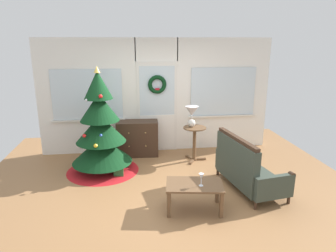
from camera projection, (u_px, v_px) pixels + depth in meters
ground_plane at (169, 191)px, 5.25m from camera, size 6.76×6.76×0.00m
back_wall_with_door at (157, 96)px, 6.89m from camera, size 5.20×0.19×2.55m
christmas_tree at (101, 134)px, 5.86m from camera, size 1.41×1.41×2.04m
dresser_cabinet at (138, 138)px, 6.79m from camera, size 0.92×0.48×0.78m
settee_sofa at (246, 169)px, 5.22m from camera, size 0.91×1.51×0.96m
side_table at (194, 137)px, 6.44m from camera, size 0.50×0.48×0.74m
table_lamp at (192, 114)px, 6.33m from camera, size 0.28×0.28×0.44m
coffee_table at (194, 188)px, 4.58m from camera, size 0.91×0.64×0.43m
wine_glass at (201, 177)px, 4.46m from camera, size 0.08×0.08×0.20m
gift_box at (119, 172)px, 5.79m from camera, size 0.18×0.16×0.18m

